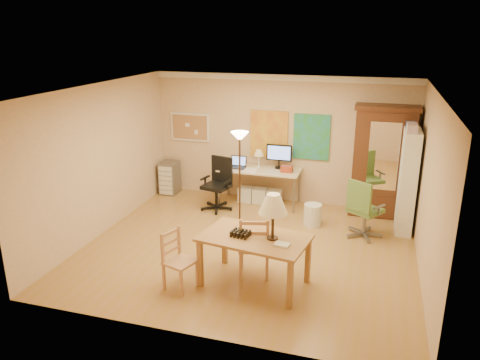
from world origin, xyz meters
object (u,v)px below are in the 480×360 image
(office_chair_black, at_px, (217,196))
(armoire, at_px, (382,169))
(computer_desk, at_px, (261,182))
(bookshelf, at_px, (407,182))
(dining_table, at_px, (261,228))
(office_chair_green, at_px, (363,222))

(office_chair_black, distance_m, armoire, 3.35)
(armoire, bearing_deg, computer_desk, -178.11)
(office_chair_black, height_order, bookshelf, bookshelf)
(computer_desk, xyz_separation_m, office_chair_black, (-0.79, -0.58, -0.18))
(office_chair_black, relative_size, bookshelf, 0.57)
(dining_table, height_order, computer_desk, dining_table)
(dining_table, xyz_separation_m, computer_desk, (-0.81, 3.26, -0.43))
(office_chair_black, relative_size, office_chair_green, 1.00)
(office_chair_black, bearing_deg, bookshelf, -0.30)
(office_chair_black, bearing_deg, office_chair_green, -10.45)
(dining_table, relative_size, bookshelf, 0.87)
(computer_desk, xyz_separation_m, bookshelf, (2.87, -0.60, 0.47))
(armoire, distance_m, bookshelf, 0.82)
(armoire, bearing_deg, office_chair_green, -101.83)
(dining_table, height_order, office_chair_black, dining_table)
(dining_table, xyz_separation_m, office_chair_black, (-1.60, 2.68, -0.61))
(dining_table, distance_m, office_chair_green, 2.60)
(armoire, bearing_deg, bookshelf, -56.41)
(armoire, bearing_deg, office_chair_black, -168.37)
(office_chair_black, height_order, office_chair_green, office_chair_green)
(dining_table, relative_size, armoire, 0.74)
(office_chair_green, bearing_deg, armoire, 78.17)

